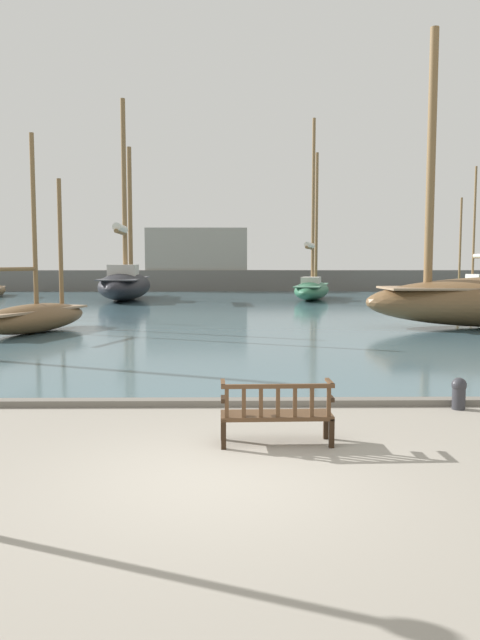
{
  "coord_description": "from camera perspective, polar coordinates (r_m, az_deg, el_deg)",
  "views": [
    {
      "loc": [
        0.18,
        -7.38,
        2.63
      ],
      "look_at": [
        0.41,
        10.0,
        1.0
      ],
      "focal_mm": 35.0,
      "sensor_mm": 36.0,
      "label": 1
    }
  ],
  "objects": [
    {
      "name": "ground_plane",
      "position": [
        7.84,
        -2.1,
        -14.24
      ],
      "size": [
        160.0,
        160.0,
        0.0
      ],
      "primitive_type": "plane",
      "color": "gray"
    },
    {
      "name": "harbor_water",
      "position": [
        51.45,
        -0.96,
        2.47
      ],
      "size": [
        100.0,
        80.0,
        0.08
      ],
      "primitive_type": "cube",
      "color": "#476670",
      "rests_on": "ground"
    },
    {
      "name": "quay_edge_kerb",
      "position": [
        11.52,
        -1.65,
        -7.53
      ],
      "size": [
        40.0,
        0.3,
        0.12
      ],
      "primitive_type": "cube",
      "color": "slate",
      "rests_on": "ground"
    },
    {
      "name": "park_bench",
      "position": [
        9.06,
        3.36,
        -8.44
      ],
      "size": [
        1.61,
        0.57,
        0.92
      ],
      "color": "black",
      "rests_on": "ground"
    },
    {
      "name": "sailboat_far_starboard",
      "position": [
        23.69,
        -18.26,
        0.43
      ],
      "size": [
        3.44,
        6.01,
        7.09
      ],
      "color": "brown",
      "rests_on": "harbor_water"
    },
    {
      "name": "sailboat_nearest_starboard",
      "position": [
        42.57,
        -10.46,
        3.49
      ],
      "size": [
        3.59,
        12.41,
        13.25
      ],
      "color": "black",
      "rests_on": "harbor_water"
    },
    {
      "name": "sailboat_distant_harbor",
      "position": [
        47.14,
        20.6,
        2.93
      ],
      "size": [
        2.69,
        6.66,
        9.2
      ],
      "color": "#2D6647",
      "rests_on": "harbor_water"
    },
    {
      "name": "sailboat_nearest_port",
      "position": [
        42.41,
        6.6,
        3.12
      ],
      "size": [
        4.03,
        8.63,
        12.04
      ],
      "color": "#2D6647",
      "rests_on": "harbor_water"
    },
    {
      "name": "mooring_bollard",
      "position": [
        11.84,
        19.38,
        -6.21
      ],
      "size": [
        0.27,
        0.27,
        0.57
      ],
      "color": "#2D2D33",
      "rests_on": "ground"
    },
    {
      "name": "far_breakwater",
      "position": [
        54.93,
        -1.59,
        4.2
      ],
      "size": [
        53.05,
        2.4,
        5.55
      ],
      "color": "#66605B",
      "rests_on": "ground"
    }
  ]
}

